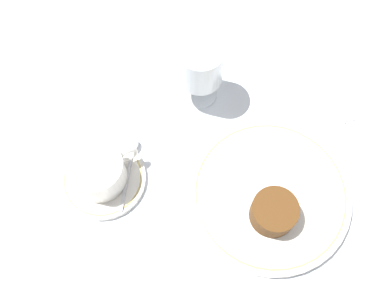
{
  "coord_description": "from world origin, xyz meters",
  "views": [
    {
      "loc": [
        -0.21,
        -0.16,
        0.68
      ],
      "look_at": [
        -0.07,
        0.08,
        0.04
      ],
      "focal_mm": 42.0,
      "sensor_mm": 36.0,
      "label": 1
    }
  ],
  "objects_px": {
    "dinner_plate": "(272,193)",
    "dessert_cake": "(274,212)",
    "coffee_cup": "(98,171)",
    "wine_glass": "(202,66)",
    "fork": "(356,131)"
  },
  "relations": [
    {
      "from": "dinner_plate",
      "to": "fork",
      "type": "distance_m",
      "value": 0.18
    },
    {
      "from": "wine_glass",
      "to": "dessert_cake",
      "type": "xyz_separation_m",
      "value": [
        -0.02,
        -0.24,
        -0.05
      ]
    },
    {
      "from": "dinner_plate",
      "to": "dessert_cake",
      "type": "bearing_deg",
      "value": -127.69
    },
    {
      "from": "dinner_plate",
      "to": "fork",
      "type": "height_order",
      "value": "dinner_plate"
    },
    {
      "from": "dinner_plate",
      "to": "coffee_cup",
      "type": "distance_m",
      "value": 0.27
    },
    {
      "from": "coffee_cup",
      "to": "wine_glass",
      "type": "height_order",
      "value": "wine_glass"
    },
    {
      "from": "dessert_cake",
      "to": "dinner_plate",
      "type": "bearing_deg",
      "value": 52.31
    },
    {
      "from": "dinner_plate",
      "to": "fork",
      "type": "xyz_separation_m",
      "value": [
        0.18,
        0.02,
        -0.01
      ]
    },
    {
      "from": "coffee_cup",
      "to": "wine_glass",
      "type": "distance_m",
      "value": 0.23
    },
    {
      "from": "coffee_cup",
      "to": "dessert_cake",
      "type": "bearing_deg",
      "value": -43.62
    },
    {
      "from": "wine_glass",
      "to": "fork",
      "type": "height_order",
      "value": "wine_glass"
    },
    {
      "from": "fork",
      "to": "dessert_cake",
      "type": "bearing_deg",
      "value": -166.61
    },
    {
      "from": "wine_glass",
      "to": "coffee_cup",
      "type": "bearing_deg",
      "value": -165.09
    },
    {
      "from": "fork",
      "to": "dessert_cake",
      "type": "height_order",
      "value": "dessert_cake"
    },
    {
      "from": "fork",
      "to": "wine_glass",
      "type": "bearing_deg",
      "value": 133.66
    }
  ]
}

